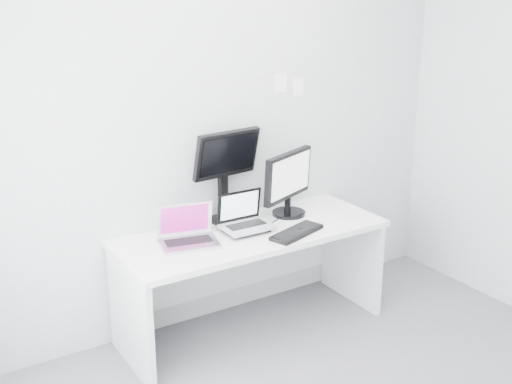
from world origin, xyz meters
The scene contains 11 objects.
back_wall centered at (0.00, 1.60, 1.35)m, with size 3.60×3.60×0.00m, color silver.
desk centered at (0.00, 1.25, 0.36)m, with size 1.80×0.70×0.73m, color white.
macbook centered at (-0.46, 1.25, 0.86)m, with size 0.35×0.27×0.27m, color #ABAAAF.
speaker centered at (-0.37, 1.41, 0.82)m, with size 0.09×0.09×0.18m, color black.
dell_laptop centered at (-0.04, 1.25, 0.86)m, with size 0.32×0.25×0.27m, color #AFB1B6.
rear_monitor centered at (-0.04, 1.53, 1.05)m, with size 0.48×0.17×0.65m, color black.
samsung_monitor centered at (0.38, 1.37, 0.96)m, with size 0.51×0.23×0.47m, color black.
keyboard centered at (0.21, 1.04, 0.74)m, with size 0.40×0.14×0.03m, color black.
mouse centered at (0.26, 1.06, 0.75)m, with size 0.09×0.06×0.03m, color black.
wall_note_0 centered at (0.45, 1.59, 1.62)m, with size 0.10×0.00×0.14m, color white.
wall_note_1 centered at (0.60, 1.59, 1.58)m, with size 0.09×0.00×0.13m, color white.
Camera 1 is at (-2.08, -2.12, 2.30)m, focal length 45.41 mm.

